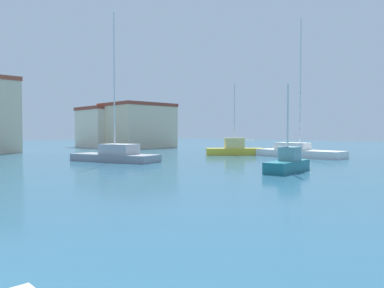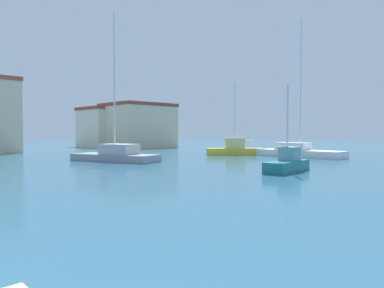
{
  "view_description": "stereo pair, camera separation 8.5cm",
  "coord_description": "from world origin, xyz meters",
  "px_view_note": "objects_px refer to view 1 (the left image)",
  "views": [
    {
      "loc": [
        1.07,
        -5.35,
        2.52
      ],
      "look_at": [
        21.54,
        15.82,
        1.51
      ],
      "focal_mm": 34.11,
      "sensor_mm": 36.0,
      "label": 1
    },
    {
      "loc": [
        1.13,
        -5.41,
        2.52
      ],
      "look_at": [
        21.54,
        15.82,
        1.51
      ],
      "focal_mm": 34.11,
      "sensor_mm": 36.0,
      "label": 2
    }
  ],
  "objects_px": {
    "sailboat_grey_near_pier": "(116,154)",
    "sailboat_teal_mid_harbor": "(288,163)",
    "sailboat_white_inner_mooring": "(298,151)",
    "sailboat_yellow_far_left": "(234,149)"
  },
  "relations": [
    {
      "from": "sailboat_white_inner_mooring",
      "to": "sailboat_yellow_far_left",
      "type": "bearing_deg",
      "value": 110.76
    },
    {
      "from": "sailboat_yellow_far_left",
      "to": "sailboat_grey_near_pier",
      "type": "height_order",
      "value": "sailboat_grey_near_pier"
    },
    {
      "from": "sailboat_grey_near_pier",
      "to": "sailboat_teal_mid_harbor",
      "type": "distance_m",
      "value": 14.78
    },
    {
      "from": "sailboat_yellow_far_left",
      "to": "sailboat_grey_near_pier",
      "type": "relative_size",
      "value": 0.62
    },
    {
      "from": "sailboat_grey_near_pier",
      "to": "sailboat_teal_mid_harbor",
      "type": "bearing_deg",
      "value": -76.89
    },
    {
      "from": "sailboat_yellow_far_left",
      "to": "sailboat_white_inner_mooring",
      "type": "distance_m",
      "value": 6.65
    },
    {
      "from": "sailboat_white_inner_mooring",
      "to": "sailboat_grey_near_pier",
      "type": "distance_m",
      "value": 17.82
    },
    {
      "from": "sailboat_teal_mid_harbor",
      "to": "sailboat_white_inner_mooring",
      "type": "bearing_deg",
      "value": 27.19
    },
    {
      "from": "sailboat_yellow_far_left",
      "to": "sailboat_white_inner_mooring",
      "type": "height_order",
      "value": "sailboat_white_inner_mooring"
    },
    {
      "from": "sailboat_white_inner_mooring",
      "to": "sailboat_teal_mid_harbor",
      "type": "xyz_separation_m",
      "value": [
        -12.61,
        -6.48,
        0.01
      ]
    }
  ]
}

